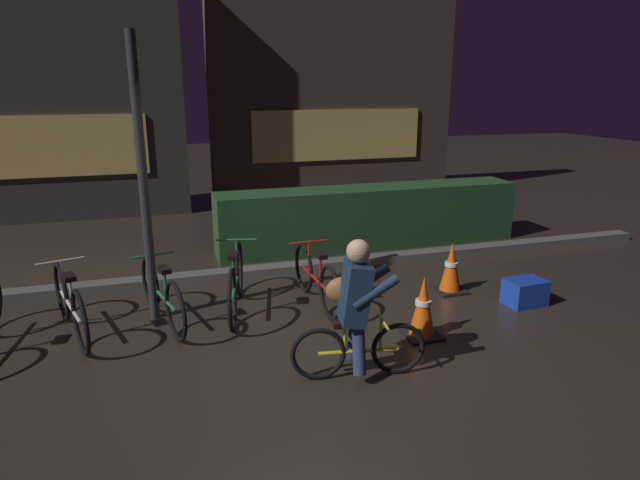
% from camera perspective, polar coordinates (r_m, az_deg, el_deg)
% --- Properties ---
extents(ground_plane, '(40.00, 40.00, 0.00)m').
position_cam_1_polar(ground_plane, '(5.41, -0.12, -11.07)').
color(ground_plane, '#2D261E').
extents(sidewalk_curb, '(12.00, 0.24, 0.12)m').
position_cam_1_polar(sidewalk_curb, '(7.35, -5.23, -3.17)').
color(sidewalk_curb, '#56544F').
rests_on(sidewalk_curb, ground).
extents(hedge_row, '(4.80, 0.70, 0.94)m').
position_cam_1_polar(hedge_row, '(8.59, 5.21, 2.46)').
color(hedge_row, '#214723').
rests_on(hedge_row, ground).
extents(storefront_left, '(4.84, 0.54, 4.79)m').
position_cam_1_polar(storefront_left, '(11.23, -26.98, 13.86)').
color(storefront_left, '#383330').
rests_on(storefront_left, ground).
extents(storefront_right, '(5.52, 0.54, 4.59)m').
position_cam_1_polar(storefront_right, '(12.47, 1.53, 15.10)').
color(storefront_right, '#42382D').
rests_on(storefront_right, ground).
extents(street_post, '(0.10, 0.10, 2.97)m').
position_cam_1_polar(street_post, '(5.88, -18.03, 5.67)').
color(street_post, '#2D2D33').
rests_on(street_post, ground).
extents(parked_bike_left_mid, '(0.55, 1.54, 0.74)m').
position_cam_1_polar(parked_bike_left_mid, '(6.03, -24.72, -6.18)').
color(parked_bike_left_mid, black).
rests_on(parked_bike_left_mid, ground).
extents(parked_bike_center_left, '(0.50, 1.51, 0.71)m').
position_cam_1_polar(parked_bike_center_left, '(5.99, -16.22, -5.56)').
color(parked_bike_center_left, black).
rests_on(parked_bike_center_left, ground).
extents(parked_bike_center_right, '(0.50, 1.64, 0.77)m').
position_cam_1_polar(parked_bike_center_right, '(6.14, -8.81, -4.34)').
color(parked_bike_center_right, black).
rests_on(parked_bike_center_right, ground).
extents(parked_bike_right_mid, '(0.46, 1.51, 0.70)m').
position_cam_1_polar(parked_bike_right_mid, '(6.27, -0.42, -4.02)').
color(parked_bike_right_mid, black).
rests_on(parked_bike_right_mid, ground).
extents(traffic_cone_near, '(0.36, 0.36, 0.65)m').
position_cam_1_polar(traffic_cone_near, '(5.57, 10.74, -6.98)').
color(traffic_cone_near, black).
rests_on(traffic_cone_near, ground).
extents(traffic_cone_far, '(0.36, 0.36, 0.63)m').
position_cam_1_polar(traffic_cone_far, '(6.84, 13.58, -2.89)').
color(traffic_cone_far, black).
rests_on(traffic_cone_far, ground).
extents(blue_crate, '(0.45, 0.34, 0.30)m').
position_cam_1_polar(blue_crate, '(6.75, 20.69, -5.14)').
color(blue_crate, '#193DB7').
rests_on(blue_crate, ground).
extents(cyclist, '(1.18, 0.58, 1.25)m').
position_cam_1_polar(cyclist, '(4.66, 3.77, -7.20)').
color(cyclist, black).
rests_on(cyclist, ground).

